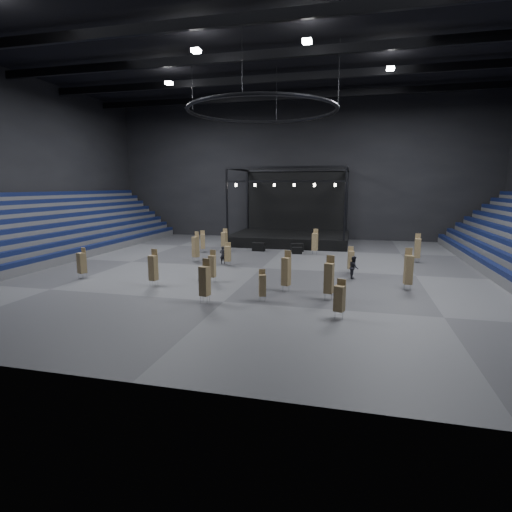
% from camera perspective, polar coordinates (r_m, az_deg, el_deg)
% --- Properties ---
extents(floor, '(50.00, 50.00, 0.00)m').
position_cam_1_polar(floor, '(34.49, 0.84, -1.73)').
color(floor, '#464648').
rests_on(floor, ground).
extents(ceiling, '(50.00, 42.00, 0.20)m').
position_cam_1_polar(ceiling, '(35.52, 0.92, 28.02)').
color(ceiling, black).
rests_on(ceiling, wall_back).
extents(wall_back, '(50.00, 0.20, 18.00)m').
position_cam_1_polar(wall_back, '(54.48, 5.91, 12.03)').
color(wall_back, black).
rests_on(wall_back, ground).
extents(wall_front, '(50.00, 0.20, 18.00)m').
position_cam_1_polar(wall_front, '(14.24, -19.25, 17.52)').
color(wall_front, black).
rests_on(wall_front, ground).
extents(wall_left, '(0.20, 42.00, 18.00)m').
position_cam_1_polar(wall_left, '(46.32, -31.54, 11.01)').
color(wall_left, black).
rests_on(wall_left, ground).
extents(bleachers_left, '(7.20, 40.00, 6.40)m').
position_cam_1_polar(bleachers_left, '(45.16, -28.85, 2.03)').
color(bleachers_left, '#4B4B4D').
rests_on(bleachers_left, floor).
extents(stage, '(14.00, 10.00, 9.20)m').
position_cam_1_polar(stage, '(50.04, 5.01, 3.57)').
color(stage, black).
rests_on(stage, floor).
extents(truss_ring, '(12.30, 12.30, 5.15)m').
position_cam_1_polar(truss_ring, '(34.30, 0.90, 20.05)').
color(truss_ring, black).
rests_on(truss_ring, ceiling).
extents(roof_girders, '(49.00, 30.35, 0.70)m').
position_cam_1_polar(roof_girders, '(35.28, 0.92, 26.78)').
color(roof_girders, black).
rests_on(roof_girders, ceiling).
extents(floodlights, '(28.60, 16.60, 0.25)m').
position_cam_1_polar(floodlights, '(31.39, -0.91, 27.79)').
color(floodlights, white).
rests_on(floodlights, roof_girders).
extents(flight_case_left, '(1.38, 0.72, 0.91)m').
position_cam_1_polar(flight_case_left, '(43.49, 0.37, 1.32)').
color(flight_case_left, black).
rests_on(flight_case_left, floor).
extents(flight_case_mid, '(1.11, 0.69, 0.69)m').
position_cam_1_polar(flight_case_mid, '(41.87, 5.89, 0.78)').
color(flight_case_mid, black).
rests_on(flight_case_mid, floor).
extents(flight_case_right, '(1.50, 1.14, 0.89)m').
position_cam_1_polar(flight_case_right, '(43.25, 5.88, 1.21)').
color(flight_case_right, black).
rests_on(flight_case_right, floor).
extents(chair_stack_0, '(0.68, 0.68, 2.81)m').
position_cam_1_polar(chair_stack_0, '(37.71, -8.62, 1.38)').
color(chair_stack_0, silver).
rests_on(chair_stack_0, floor).
extents(chair_stack_1, '(0.63, 0.63, 2.77)m').
position_cam_1_polar(chair_stack_1, '(26.76, 4.34, -2.11)').
color(chair_stack_1, silver).
rests_on(chair_stack_1, floor).
extents(chair_stack_2, '(0.64, 0.64, 2.69)m').
position_cam_1_polar(chair_stack_2, '(24.30, -7.33, -3.44)').
color(chair_stack_2, silver).
rests_on(chair_stack_2, floor).
extents(chair_stack_3, '(0.63, 0.63, 2.65)m').
position_cam_1_polar(chair_stack_3, '(41.49, 8.41, 2.07)').
color(chair_stack_3, silver).
rests_on(chair_stack_3, floor).
extents(chair_stack_4, '(0.58, 0.58, 2.88)m').
position_cam_1_polar(chair_stack_4, '(28.87, 20.95, -1.76)').
color(chair_stack_4, silver).
rests_on(chair_stack_4, floor).
extents(chair_stack_5, '(0.64, 0.64, 2.14)m').
position_cam_1_polar(chair_stack_5, '(21.74, 11.86, -5.85)').
color(chair_stack_5, silver).
rests_on(chair_stack_5, floor).
extents(chair_stack_6, '(0.62, 0.62, 2.79)m').
position_cam_1_polar(chair_stack_6, '(25.08, 10.39, -3.03)').
color(chair_stack_6, silver).
rests_on(chair_stack_6, floor).
extents(chair_stack_7, '(0.62, 0.62, 2.33)m').
position_cam_1_polar(chair_stack_7, '(42.92, -7.62, 2.14)').
color(chair_stack_7, silver).
rests_on(chair_stack_7, floor).
extents(chair_stack_8, '(0.58, 0.58, 2.63)m').
position_cam_1_polar(chair_stack_8, '(29.03, -14.46, -1.56)').
color(chair_stack_8, silver).
rests_on(chair_stack_8, floor).
extents(chair_stack_9, '(0.47, 0.47, 2.39)m').
position_cam_1_polar(chair_stack_9, '(29.46, -6.28, -1.38)').
color(chair_stack_9, silver).
rests_on(chair_stack_9, floor).
extents(chair_stack_10, '(0.68, 0.68, 2.38)m').
position_cam_1_polar(chair_stack_10, '(33.13, -23.62, -0.85)').
color(chair_stack_10, silver).
rests_on(chair_stack_10, floor).
extents(chair_stack_11, '(0.49, 0.49, 2.07)m').
position_cam_1_polar(chair_stack_11, '(35.43, -4.06, 0.38)').
color(chair_stack_11, silver).
rests_on(chair_stack_11, floor).
extents(chair_stack_12, '(0.53, 0.53, 1.99)m').
position_cam_1_polar(chair_stack_12, '(24.44, 0.91, -4.13)').
color(chair_stack_12, silver).
rests_on(chair_stack_12, floor).
extents(chair_stack_13, '(0.63, 0.63, 2.44)m').
position_cam_1_polar(chair_stack_13, '(43.49, -4.54, 2.41)').
color(chair_stack_13, silver).
rests_on(chair_stack_13, floor).
extents(chair_stack_14, '(0.50, 0.50, 2.66)m').
position_cam_1_polar(chair_stack_14, '(39.83, 22.08, 1.10)').
color(chair_stack_14, silver).
rests_on(chair_stack_14, floor).
extents(chair_stack_15, '(0.53, 0.53, 2.20)m').
position_cam_1_polar(chair_stack_15, '(33.06, 13.39, -0.50)').
color(chair_stack_15, silver).
rests_on(chair_stack_15, floor).
extents(man_center, '(0.59, 0.39, 1.61)m').
position_cam_1_polar(man_center, '(36.37, -4.74, 0.13)').
color(man_center, black).
rests_on(man_center, floor).
extents(crew_member, '(0.74, 0.91, 1.74)m').
position_cam_1_polar(crew_member, '(31.37, 13.80, -1.59)').
color(crew_member, black).
rests_on(crew_member, floor).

